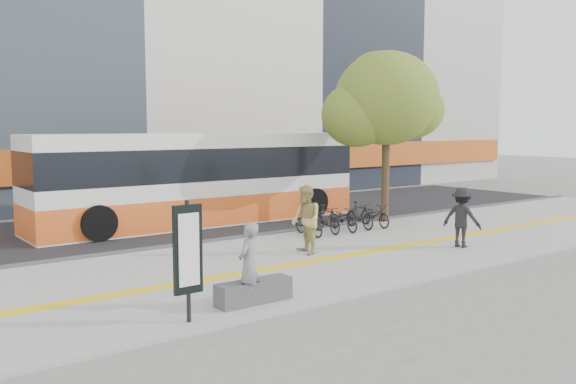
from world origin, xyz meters
TOP-DOWN VIEW (x-y plane):
  - ground at (0.00, 0.00)m, footprint 120.00×120.00m
  - sidewalk at (0.00, 1.50)m, footprint 40.00×7.00m
  - tactile_strip at (0.00, 1.00)m, footprint 40.00×0.45m
  - street at (0.00, 9.00)m, footprint 40.00×8.00m
  - curb at (0.00, 5.00)m, footprint 40.00×0.25m
  - bench at (-2.60, -1.20)m, footprint 1.60×0.45m
  - signboard at (-4.20, -1.51)m, footprint 0.55×0.10m
  - street_tree at (7.18, 4.82)m, footprint 4.40×3.80m
  - bus at (1.60, 8.50)m, footprint 12.27×2.91m
  - bicycle_row at (4.50, 4.00)m, footprint 3.70×1.63m
  - seated_woman at (-2.76, -1.27)m, footprint 0.71×0.64m
  - pedestrian_tan at (1.16, 1.85)m, footprint 0.90×1.06m
  - pedestrian_dark at (5.37, -0.12)m, footprint 0.94×1.26m

SIDE VIEW (x-z plane):
  - ground at x=0.00m, z-range 0.00..0.00m
  - street at x=0.00m, z-range 0.00..0.06m
  - sidewalk at x=0.00m, z-range 0.00..0.08m
  - curb at x=0.00m, z-range 0.00..0.14m
  - tactile_strip at x=0.00m, z-range 0.08..0.09m
  - bench at x=-2.60m, z-range 0.08..0.53m
  - bicycle_row at x=4.50m, z-range 0.05..0.97m
  - seated_woman at x=-2.76m, z-range 0.08..1.72m
  - pedestrian_dark at x=5.37m, z-range 0.08..1.82m
  - pedestrian_tan at x=1.16m, z-range 0.08..1.98m
  - signboard at x=-4.20m, z-range 0.27..2.47m
  - bus at x=1.60m, z-range -0.04..3.23m
  - street_tree at x=7.18m, z-range 1.36..7.67m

